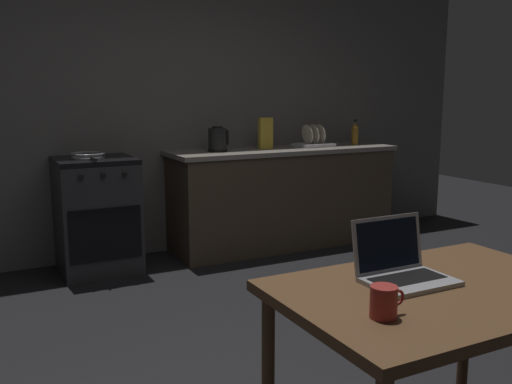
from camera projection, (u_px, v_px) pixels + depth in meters
The scene contains 12 objects.
ground_plane at pixel (280, 368), 2.95m from camera, with size 12.00×12.00×0.00m, color black.
back_wall at pixel (173, 93), 5.00m from camera, with size 6.40×0.10×2.84m, color slate.
kitchen_counter at pixel (283, 197), 5.28m from camera, with size 2.16×0.64×0.92m.
stove_oven at pixel (97, 215), 4.50m from camera, with size 0.60×0.62×0.92m.
dining_table at pixel (438, 308), 2.03m from camera, with size 1.16×0.78×0.74m.
laptop at pixel (402, 269), 2.08m from camera, with size 0.32×0.26×0.23m.
electric_kettle at pixel (217, 140), 4.88m from camera, with size 0.19×0.17×0.22m.
bottle at pixel (355, 133), 5.48m from camera, with size 0.07×0.07×0.25m.
frying_pan at pixel (88, 155), 4.37m from camera, with size 0.27×0.44×0.05m.
coffee_mug at pixel (384, 302), 1.74m from camera, with size 0.12×0.09×0.10m.
cereal_box at pixel (266, 133), 5.11m from camera, with size 0.13×0.05×0.28m.
dish_rack at pixel (314, 142), 5.34m from camera, with size 0.34×0.26×0.21m.
Camera 1 is at (-1.37, -2.38, 1.43)m, focal length 39.55 mm.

